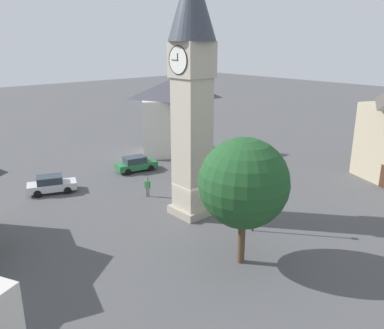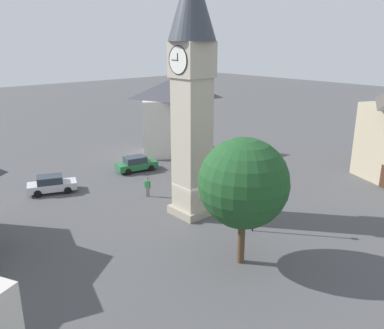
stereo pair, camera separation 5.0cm
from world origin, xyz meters
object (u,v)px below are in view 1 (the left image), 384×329
Objects in this scene: car_silver_kerb at (136,164)px; lamp_post at (255,181)px; car_blue_kerb at (236,166)px; clock_tower at (192,72)px; pedestrian at (147,185)px; building_corner_back at (175,115)px; car_red_corner at (51,184)px; tree at (244,183)px.

lamp_post is at bearing 175.04° from car_silver_kerb.
car_silver_kerb is 17.02m from lamp_post.
clock_tower is at bearing 114.03° from car_blue_kerb.
clock_tower is 14.47m from car_blue_kerb.
clock_tower is 4.12× the size of car_blue_kerb.
pedestrian is at bearing 9.81° from lamp_post.
pedestrian is at bearing 153.85° from car_silver_kerb.
building_corner_back is at bearing -24.57° from lamp_post.
lamp_post is at bearing -170.19° from pedestrian.
car_silver_kerb is 8.97m from car_red_corner.
pedestrian is (-6.53, 3.21, 0.25)m from car_silver_kerb.
building_corner_back is at bearing -35.15° from clock_tower.
building_corner_back is (2.60, -7.37, 3.74)m from car_silver_kerb.
car_blue_kerb is 10.22m from pedestrian.
tree is 4.52m from lamp_post.
tree is (-18.91, 5.16, 4.30)m from car_silver_kerb.
clock_tower reaches higher than lamp_post.
lamp_post is at bearing -166.82° from clock_tower.
car_blue_kerb is 0.78× the size of lamp_post.
car_blue_kerb is at bearing -46.33° from tree.
building_corner_back reaches higher than car_blue_kerb.
pedestrian is at bearing 6.38° from clock_tower.
tree is at bearing 164.74° from car_silver_kerb.
car_red_corner is at bearing 24.49° from lamp_post.
pedestrian is at bearing 130.80° from building_corner_back.
car_red_corner is 0.46× the size of building_corner_back.
car_blue_kerb and car_silver_kerb have the same top height.
car_red_corner is (11.42, 6.33, -9.93)m from clock_tower.
clock_tower is 10.85× the size of pedestrian.
clock_tower is 3.23× the size of lamp_post.
building_corner_back is at bearing -2.30° from car_blue_kerb.
clock_tower reaches higher than building_corner_back.
lamp_post is at bearing -155.51° from car_red_corner.
building_corner_back reaches higher than pedestrian.
car_blue_kerb is at bearing -41.97° from lamp_post.
car_blue_kerb is at bearing -94.48° from pedestrian.
building_corner_back is (14.22, -10.01, -6.19)m from clock_tower.
car_silver_kerb is at bearing 109.42° from building_corner_back.
clock_tower is at bearing 13.18° from lamp_post.
pedestrian is (0.80, 10.18, 0.25)m from car_blue_kerb.
clock_tower is 10.95m from pedestrian.
building_corner_back reaches higher than car_red_corner.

